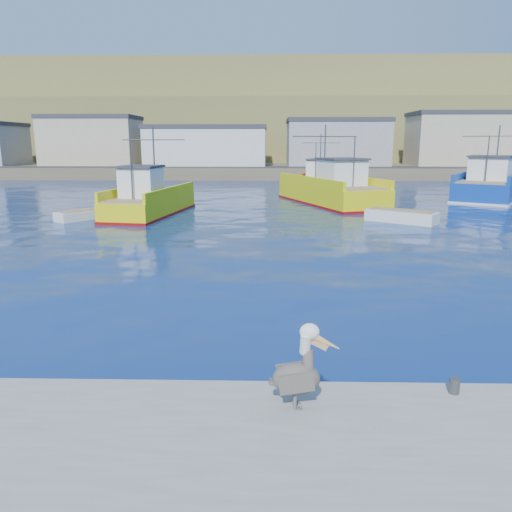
% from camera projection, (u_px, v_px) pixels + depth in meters
% --- Properties ---
extents(ground, '(260.00, 260.00, 0.00)m').
position_uv_depth(ground, '(288.00, 345.00, 12.95)').
color(ground, '#062750').
rests_on(ground, ground).
extents(dock_bollards, '(36.20, 0.20, 0.30)m').
position_uv_depth(dock_bollards, '(327.00, 384.00, 9.48)').
color(dock_bollards, '#4C4C4C').
rests_on(dock_bollards, dock).
extents(far_shore, '(200.00, 81.00, 24.00)m').
position_uv_depth(far_shore, '(271.00, 126.00, 117.39)').
color(far_shore, brown).
rests_on(far_shore, ground).
extents(trawler_yellow_a, '(5.06, 10.83, 6.40)m').
position_uv_depth(trawler_yellow_a, '(149.00, 201.00, 36.03)').
color(trawler_yellow_a, yellow).
rests_on(trawler_yellow_a, ground).
extents(trawler_yellow_b, '(8.64, 13.60, 6.71)m').
position_uv_depth(trawler_yellow_b, '(332.00, 191.00, 42.47)').
color(trawler_yellow_b, yellow).
rests_on(trawler_yellow_b, ground).
extents(trawler_blue, '(11.19, 14.00, 6.80)m').
position_uv_depth(trawler_blue, '(491.00, 186.00, 46.69)').
color(trawler_blue, '#0D379A').
rests_on(trawler_blue, ground).
extents(boat_orange, '(5.15, 8.93, 6.09)m').
position_uv_depth(boat_orange, '(318.00, 179.00, 56.64)').
color(boat_orange, '#DE5706').
rests_on(boat_orange, ground).
extents(skiff_left, '(3.31, 3.77, 0.81)m').
position_uv_depth(skiff_left, '(84.00, 216.00, 34.06)').
color(skiff_left, silver).
rests_on(skiff_left, ground).
extents(skiff_mid, '(4.62, 3.99, 0.99)m').
position_uv_depth(skiff_mid, '(401.00, 217.00, 32.86)').
color(skiff_mid, silver).
rests_on(skiff_mid, ground).
extents(skiff_far, '(2.23, 4.57, 0.95)m').
position_uv_depth(skiff_far, '(468.00, 193.00, 48.35)').
color(skiff_far, silver).
rests_on(skiff_far, ground).
extents(pelican, '(1.28, 0.56, 1.57)m').
position_uv_depth(pelican, '(299.00, 372.00, 8.84)').
color(pelican, '#595451').
rests_on(pelican, dock).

